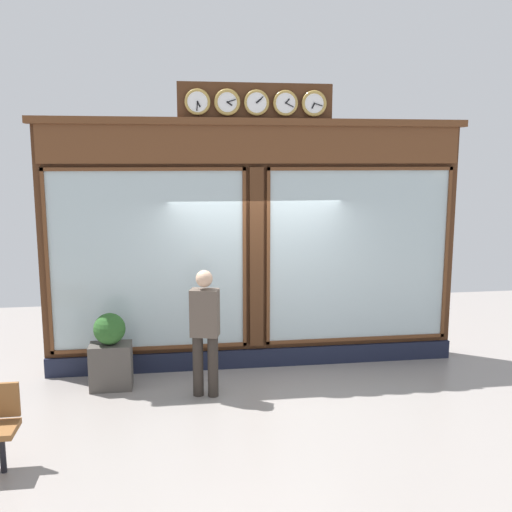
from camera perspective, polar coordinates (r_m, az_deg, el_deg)
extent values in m
plane|color=gray|center=(6.33, 3.77, -19.65)|extent=(14.00, 14.00, 0.00)
cube|color=#4C2B16|center=(8.54, -0.14, 0.73)|extent=(6.11, 0.30, 3.56)
cube|color=#191E33|center=(8.77, 0.02, -10.07)|extent=(6.11, 0.08, 0.28)
cube|color=brown|center=(8.25, 0.04, 10.99)|extent=(5.99, 0.08, 0.53)
cube|color=brown|center=(8.28, 0.02, 13.16)|extent=(6.24, 0.20, 0.10)
cube|color=silver|center=(8.74, 10.15, 0.04)|extent=(2.71, 0.02, 2.53)
cube|color=brown|center=(8.61, 10.44, 8.52)|extent=(2.81, 0.04, 0.05)
cube|color=brown|center=(9.02, 9.95, -8.09)|extent=(2.81, 0.04, 0.05)
cube|color=brown|center=(9.25, 18.33, 0.21)|extent=(0.05, 0.04, 2.63)
cube|color=brown|center=(8.40, 1.22, -0.20)|extent=(0.05, 0.04, 2.63)
cube|color=silver|center=(8.32, -10.64, -0.46)|extent=(2.71, 0.02, 2.53)
cube|color=brown|center=(8.18, -10.92, 8.46)|extent=(2.81, 0.04, 0.05)
cube|color=brown|center=(8.62, -10.38, -8.96)|extent=(2.81, 0.04, 0.05)
cube|color=brown|center=(8.48, -19.99, -0.68)|extent=(0.05, 0.04, 2.63)
cube|color=brown|center=(8.35, -1.16, -0.26)|extent=(0.05, 0.04, 2.63)
cube|color=#4C2B16|center=(8.38, 0.03, -0.22)|extent=(0.20, 0.10, 2.63)
cube|color=#4C2B16|center=(8.34, -0.02, 14.91)|extent=(2.19, 0.06, 0.56)
cylinder|color=white|center=(8.42, 5.78, 14.81)|extent=(0.29, 0.02, 0.29)
torus|color=#B79347|center=(8.41, 5.79, 14.81)|extent=(0.36, 0.05, 0.36)
cube|color=black|center=(8.40, 5.69, 14.58)|extent=(0.05, 0.01, 0.08)
cube|color=black|center=(8.42, 6.21, 14.69)|extent=(0.12, 0.01, 0.05)
sphere|color=black|center=(8.40, 5.81, 14.82)|extent=(0.02, 0.02, 0.02)
cylinder|color=white|center=(8.33, 2.95, 14.90)|extent=(0.29, 0.02, 0.29)
torus|color=#B79347|center=(8.33, 2.95, 14.90)|extent=(0.35, 0.04, 0.35)
cube|color=black|center=(8.32, 3.16, 15.10)|extent=(0.07, 0.01, 0.07)
cube|color=black|center=(8.33, 3.35, 14.72)|extent=(0.12, 0.01, 0.07)
sphere|color=black|center=(8.31, 2.97, 14.91)|extent=(0.02, 0.02, 0.02)
cylinder|color=white|center=(8.26, 0.06, 14.96)|extent=(0.29, 0.02, 0.29)
torus|color=#B79347|center=(8.26, 0.06, 14.96)|extent=(0.35, 0.04, 0.35)
cube|color=black|center=(8.26, 0.29, 15.14)|extent=(0.07, 0.01, 0.06)
cube|color=black|center=(8.26, 0.40, 15.24)|extent=(0.10, 0.01, 0.09)
sphere|color=black|center=(8.25, 0.08, 14.97)|extent=(0.02, 0.02, 0.02)
cylinder|color=white|center=(8.22, -2.87, 14.98)|extent=(0.29, 0.02, 0.29)
torus|color=#B79347|center=(8.21, -2.87, 14.98)|extent=(0.36, 0.05, 0.36)
cube|color=black|center=(8.20, -2.62, 14.84)|extent=(0.08, 0.01, 0.06)
cube|color=black|center=(8.21, -2.44, 15.12)|extent=(0.12, 0.01, 0.05)
sphere|color=black|center=(8.20, -2.86, 14.99)|extent=(0.02, 0.02, 0.02)
cylinder|color=white|center=(8.19, -5.83, 14.96)|extent=(0.29, 0.02, 0.29)
torus|color=#B79347|center=(8.19, -5.83, 14.96)|extent=(0.35, 0.04, 0.35)
cube|color=black|center=(8.17, -5.69, 14.73)|extent=(0.05, 0.01, 0.08)
cube|color=black|center=(8.17, -5.85, 14.54)|extent=(0.02, 0.01, 0.12)
sphere|color=black|center=(8.17, -5.82, 14.97)|extent=(0.02, 0.02, 0.02)
cylinder|color=#312A24|center=(7.73, -5.76, -10.75)|extent=(0.14, 0.14, 0.82)
cylinder|color=#312A24|center=(7.69, -4.29, -10.84)|extent=(0.14, 0.14, 0.82)
cube|color=brown|center=(7.49, -5.11, -5.62)|extent=(0.41, 0.31, 0.62)
sphere|color=tan|center=(7.39, -5.16, -2.25)|extent=(0.22, 0.22, 0.22)
cube|color=#4C4742|center=(8.20, -14.17, -10.54)|extent=(0.56, 0.36, 0.63)
sphere|color=#285623|center=(8.03, -14.32, -7.01)|extent=(0.43, 0.43, 0.43)
cylinder|color=black|center=(6.54, -23.82, -17.27)|extent=(0.06, 0.06, 0.45)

